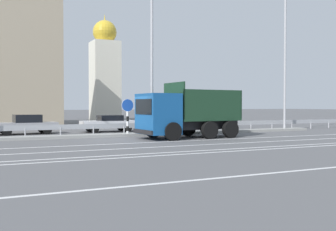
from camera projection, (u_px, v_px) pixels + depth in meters
name	position (u px, v px, depth m)	size (l,w,h in m)	color
ground_plane	(126.00, 139.00, 22.84)	(320.00, 320.00, 0.00)	#565659
lane_strip_0	(205.00, 140.00, 22.44)	(57.26, 0.16, 0.01)	silver
lane_strip_1	(228.00, 144.00, 20.35)	(57.26, 0.16, 0.01)	silver
lane_strip_2	(254.00, 148.00, 18.38)	(57.26, 0.16, 0.01)	silver
lane_strip_3	(264.00, 149.00, 17.67)	(57.26, 0.16, 0.01)	silver
median_island	(114.00, 135.00, 24.99)	(31.49, 1.10, 0.18)	gray
median_guardrail	(109.00, 127.00, 26.00)	(57.26, 0.09, 0.78)	#9EA0A5
dump_truck	(177.00, 116.00, 23.61)	(6.44, 3.08, 3.36)	#144C8C
median_road_sign	(128.00, 116.00, 25.34)	(0.84, 0.16, 2.42)	white
street_lamp_2	(153.00, 54.00, 25.79)	(0.71, 1.99, 9.74)	#ADADB2
street_lamp_3	(286.00, 57.00, 30.77)	(0.70, 2.33, 10.57)	#ADADB2
parked_car_3	(26.00, 124.00, 27.02)	(4.28, 2.08, 1.36)	#A3A3A8
parked_car_4	(109.00, 123.00, 29.49)	(4.06, 1.94, 1.26)	silver
church_tower	(105.00, 71.00, 53.68)	(3.60, 3.60, 14.49)	silver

